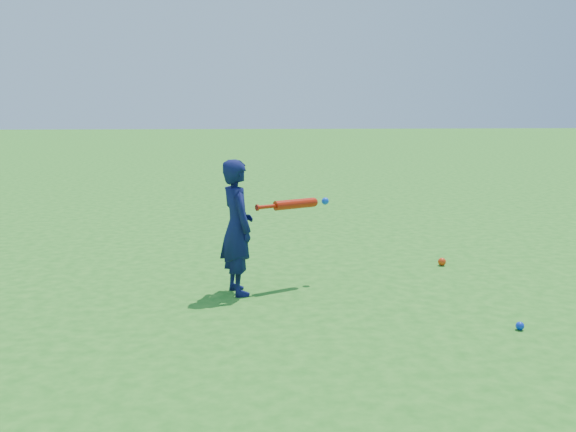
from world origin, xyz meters
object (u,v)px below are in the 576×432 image
at_px(ground_ball_red, 442,262).
at_px(ground_ball_blue, 520,326).
at_px(child, 237,227).
at_px(bat_swing, 298,204).

bearing_deg(ground_ball_red, ground_ball_blue, -90.96).
xyz_separation_m(ground_ball_red, ground_ball_blue, (-0.03, -1.86, -0.01)).
bearing_deg(child, ground_ball_blue, -136.68).
bearing_deg(bat_swing, ground_ball_blue, -69.64).
relative_size(ground_ball_red, ground_ball_blue, 1.32).
distance_m(child, ground_ball_blue, 2.31).
height_order(ground_ball_red, bat_swing, bat_swing).
xyz_separation_m(child, bat_swing, (0.53, 0.23, 0.16)).
bearing_deg(bat_swing, child, 175.36).
bearing_deg(ground_ball_red, bat_swing, -159.21).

